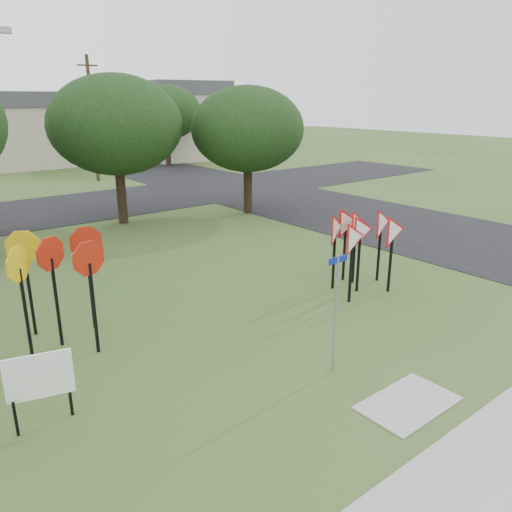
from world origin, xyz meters
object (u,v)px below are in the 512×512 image
Objects in this scene: stop_sign_cluster at (55,265)px; street_name_sign at (336,306)px; info_board at (39,379)px; yield_sign_cluster at (361,232)px.

street_name_sign is at bearing -50.34° from stop_sign_cluster.
stop_sign_cluster reaches higher than info_board.
stop_sign_cluster is at bearing 65.54° from info_board.
street_name_sign is 5.26m from yield_sign_cluster.
street_name_sign is 0.96× the size of stop_sign_cluster.
street_name_sign is at bearing -19.87° from info_board.
street_name_sign is 0.84× the size of yield_sign_cluster.
stop_sign_cluster is (-4.13, 4.99, 0.47)m from street_name_sign.
yield_sign_cluster is 2.19× the size of info_board.
street_name_sign is 6.49m from stop_sign_cluster.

